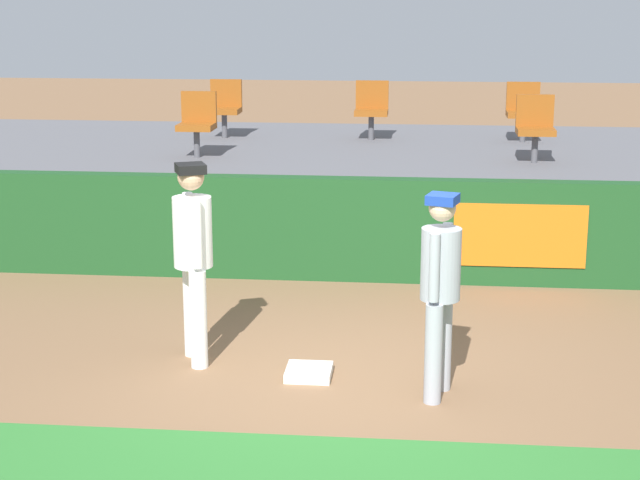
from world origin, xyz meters
name	(u,v)px	position (x,y,z in m)	size (l,w,h in m)	color
ground_plane	(340,385)	(0.00, 0.00, 0.00)	(60.00, 60.00, 0.00)	brown
first_base	(309,372)	(-0.29, 0.17, 0.04)	(0.40, 0.40, 0.08)	white
player_fielder_home	(193,249)	(-1.37, 0.47, 1.06)	(0.46, 0.59, 1.84)	white
player_runner_visitor	(440,281)	(0.83, -0.15, 1.00)	(0.41, 0.47, 1.73)	#9EA3AD
field_wall	(364,230)	(0.01, 3.30, 0.61)	(18.00, 0.26, 1.22)	#19471E
bleacher_platform	(374,188)	(0.00, 5.87, 0.60)	(18.00, 4.80, 1.20)	#59595E
seat_front_left	(197,121)	(-2.25, 4.74, 1.67)	(0.46, 0.44, 0.84)	#4C4C51
seat_front_right	(535,125)	(2.08, 4.74, 1.67)	(0.47, 0.44, 0.84)	#4C4C51
seat_back_left	(225,105)	(-2.23, 6.54, 1.67)	(0.46, 0.44, 0.84)	#4C4C51
seat_back_center	(372,107)	(-0.07, 6.54, 1.67)	(0.48, 0.44, 0.84)	#4C4C51
seat_back_right	(523,108)	(2.09, 6.54, 1.67)	(0.47, 0.44, 0.84)	#4C4C51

